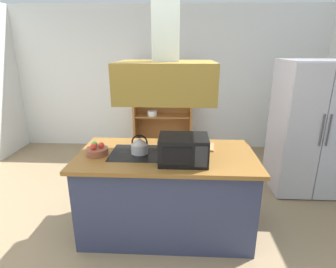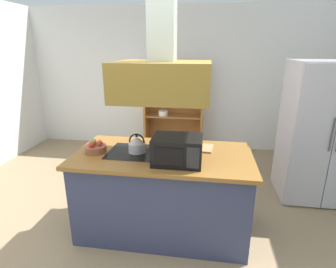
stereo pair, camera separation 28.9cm
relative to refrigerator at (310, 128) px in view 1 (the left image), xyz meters
The scene contains 10 objects.
ground_plane 2.57m from the refrigerator, 147.57° to the right, with size 7.80×7.80×0.00m, color #8B7555.
wall_back 2.69m from the refrigerator, 139.85° to the left, with size 6.00×0.12×2.70m, color silver.
kitchen_island 2.20m from the refrigerator, 151.83° to the right, with size 1.83×0.95×0.90m.
range_hood 2.32m from the refrigerator, 151.83° to the right, with size 0.90×0.70×1.24m.
refrigerator is the anchor object (origin of this frame).
dish_cabinet 2.59m from the refrigerator, 144.66° to the left, with size 1.12×0.40×1.70m.
kettle 2.40m from the refrigerator, 154.92° to the right, with size 0.18×0.18×0.20m.
cutting_board 1.76m from the refrigerator, 152.55° to the right, with size 0.34×0.24×0.02m, color tan.
microwave 2.12m from the refrigerator, 144.69° to the right, with size 0.46×0.35×0.26m.
fruit_bowl 2.82m from the refrigerator, 157.51° to the right, with size 0.22×0.22×0.13m.
Camera 1 is at (0.28, -2.29, 1.95)m, focal length 28.68 mm.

